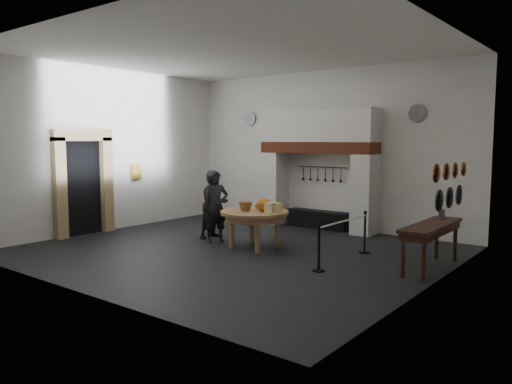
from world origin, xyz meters
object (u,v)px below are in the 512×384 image
Objects in this scene: iron_range at (318,219)px; barrier_post_far at (365,233)px; side_table at (431,225)px; work_table at (255,212)px; barrier_post_near at (319,248)px; visitor_near at (216,207)px; visitor_far at (215,204)px.

barrier_post_far is at bearing -40.61° from iron_range.
side_table is at bearing -32.36° from iron_range.
side_table is at bearing 8.95° from work_table.
barrier_post_near is (2.46, -4.11, 0.20)m from iron_range.
iron_range is at bearing 147.64° from side_table.
visitor_near reaches higher than visitor_far.
work_table is 3.96m from side_table.
visitor_far reaches higher than barrier_post_near.
side_table is at bearing -55.46° from visitor_near.
barrier_post_near is at bearing -90.00° from barrier_post_far.
side_table and barrier_post_far have the same top height.
work_table is 0.92× the size of visitor_far.
visitor_far is 0.79× the size of side_table.
work_table is (0.18, -3.21, 0.59)m from iron_range.
visitor_far is 5.49m from side_table.
visitor_far is (-1.39, -2.88, 0.62)m from iron_range.
side_table and barrier_post_near have the same top height.
work_table is 2.56m from barrier_post_far.
barrier_post_near is 1.00× the size of barrier_post_far.
barrier_post_far is (3.45, 1.17, -0.44)m from visitor_near.
barrier_post_far is (-1.64, 0.49, -0.42)m from side_table.
barrier_post_far is (2.46, -2.11, 0.20)m from iron_range.
work_table reaches higher than iron_range.
iron_range is at bearing -20.10° from visitor_far.
iron_range is 4.80m from barrier_post_near.
work_table is 1.17m from visitor_near.
side_table is at bearing -16.57° from barrier_post_far.
work_table is 1.78× the size of barrier_post_near.
visitor_far reaches higher than side_table.
visitor_far reaches higher than barrier_post_far.
visitor_far is at bearing 162.23° from barrier_post_near.
side_table is at bearing -81.48° from visitor_far.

